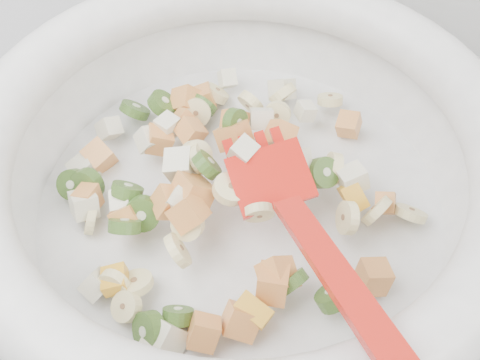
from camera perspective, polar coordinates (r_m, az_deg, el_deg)
The scene contains 1 object.
mixing_bowl at distance 0.46m, azimuth -0.05°, elevation 1.17°, with size 0.43×0.43×0.14m.
Camera 1 is at (0.14, 1.19, 1.32)m, focal length 45.00 mm.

